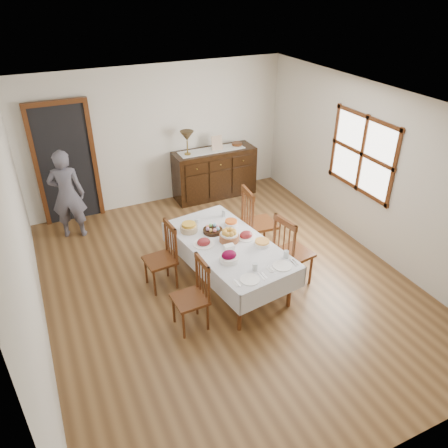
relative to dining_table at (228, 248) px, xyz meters
name	(u,v)px	position (x,y,z in m)	size (l,w,h in m)	color
ground	(227,283)	(-0.01, 0.02, -0.62)	(6.00, 6.00, 0.00)	brown
room_shell	(204,171)	(-0.16, 0.44, 1.02)	(5.02, 6.02, 2.65)	silver
dining_table	(228,248)	(0.00, 0.00, 0.00)	(1.33, 2.18, 0.70)	silver
chair_left_near	(193,294)	(-0.76, -0.59, -0.12)	(0.42, 0.42, 0.98)	#4F2711
chair_left_far	(163,256)	(-0.84, 0.37, -0.12)	(0.44, 0.44, 0.99)	#4F2711
chair_right_near	(291,251)	(0.81, -0.36, -0.05)	(0.53, 0.53, 1.11)	#4F2711
chair_right_far	(256,221)	(0.77, 0.59, -0.05)	(0.51, 0.51, 1.13)	#4F2711
sideboard	(214,173)	(1.00, 2.74, -0.13)	(1.62, 0.58, 0.97)	black
person	(67,192)	(-1.83, 2.36, 0.21)	(0.52, 0.33, 1.66)	#565361
bread_basket	(229,236)	(0.03, 0.05, 0.17)	(0.28, 0.28, 0.18)	brown
egg_basket	(213,230)	(-0.08, 0.36, 0.12)	(0.29, 0.29, 0.10)	black
ham_platter_a	(204,243)	(-0.32, 0.11, 0.12)	(0.30, 0.30, 0.11)	white
ham_platter_b	(246,235)	(0.29, 0.03, 0.12)	(0.29, 0.29, 0.11)	white
beet_bowl	(229,257)	(-0.18, -0.39, 0.15)	(0.25, 0.25, 0.15)	white
carrot_bowl	(231,223)	(0.25, 0.42, 0.13)	(0.20, 0.20, 0.08)	white
pineapple_bowl	(189,228)	(-0.38, 0.53, 0.15)	(0.25, 0.25, 0.13)	tan
casserole_dish	(262,243)	(0.40, -0.25, 0.12)	(0.22, 0.22, 0.08)	white
butter_dish	(229,247)	(-0.06, -0.15, 0.12)	(0.15, 0.11, 0.07)	white
setting_left	(251,275)	(-0.08, -0.81, 0.11)	(0.44, 0.31, 0.10)	white
setting_right	(283,262)	(0.43, -0.74, 0.11)	(0.44, 0.31, 0.10)	white
glass_far_a	(196,222)	(-0.22, 0.63, 0.14)	(0.06, 0.06, 0.11)	silver
glass_far_b	(224,213)	(0.27, 0.71, 0.14)	(0.07, 0.07, 0.11)	silver
runner	(212,150)	(0.95, 2.74, 0.36)	(1.30, 0.35, 0.01)	silver
table_lamp	(187,137)	(0.45, 2.72, 0.71)	(0.26, 0.26, 0.46)	brown
picture_frame	(217,143)	(1.05, 2.72, 0.49)	(0.22, 0.08, 0.28)	tan
deco_bowl	(237,144)	(1.51, 2.77, 0.38)	(0.20, 0.20, 0.06)	#4F2711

